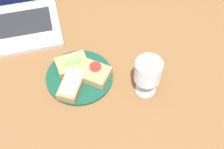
% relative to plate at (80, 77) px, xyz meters
% --- Properties ---
extents(wooden_table, '(1.40, 1.40, 0.03)m').
position_rel_plate_xyz_m(wooden_table, '(0.04, -0.02, -0.02)').
color(wooden_table, brown).
rests_on(wooden_table, ground).
extents(plate, '(0.22, 0.22, 0.01)m').
position_rel_plate_xyz_m(plate, '(0.00, 0.00, 0.00)').
color(plate, '#144733').
rests_on(plate, wooden_table).
extents(sandwich_with_cheese, '(0.11, 0.13, 0.03)m').
position_rel_plate_xyz_m(sandwich_with_cheese, '(-0.03, -0.04, 0.02)').
color(sandwich_with_cheese, '#937047').
rests_on(sandwich_with_cheese, plate).
extents(sandwich_with_tomato, '(0.13, 0.13, 0.03)m').
position_rel_plate_xyz_m(sandwich_with_tomato, '(0.05, -0.01, 0.02)').
color(sandwich_with_tomato, '#A88456').
rests_on(sandwich_with_tomato, plate).
extents(sandwich_with_cucumber, '(0.11, 0.09, 0.03)m').
position_rel_plate_xyz_m(sandwich_with_cucumber, '(-0.02, 0.04, 0.02)').
color(sandwich_with_cucumber, '#A88456').
rests_on(sandwich_with_cucumber, plate).
extents(wine_glass, '(0.08, 0.08, 0.14)m').
position_rel_plate_xyz_m(wine_glass, '(0.20, -0.10, 0.09)').
color(wine_glass, white).
rests_on(wine_glass, wooden_table).
extents(laptop, '(0.32, 0.28, 0.23)m').
position_rel_plate_xyz_m(laptop, '(-0.19, 0.31, 0.04)').
color(laptop, '#ADAFB5').
rests_on(laptop, wooden_table).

